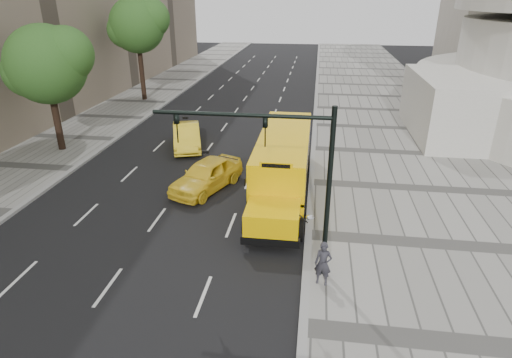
# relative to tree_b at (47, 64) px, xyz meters

# --- Properties ---
(ground) EXTENTS (140.00, 140.00, 0.00)m
(ground) POSITION_rel_tree_b_xyz_m (10.41, -3.12, -5.66)
(ground) COLOR black
(ground) RESTS_ON ground
(sidewalk_museum) EXTENTS (12.00, 140.00, 0.15)m
(sidewalk_museum) POSITION_rel_tree_b_xyz_m (22.41, -3.12, -5.59)
(sidewalk_museum) COLOR gray
(sidewalk_museum) RESTS_ON ground
(sidewalk_far) EXTENTS (6.00, 140.00, 0.15)m
(sidewalk_far) POSITION_rel_tree_b_xyz_m (-0.59, -3.12, -5.59)
(sidewalk_far) COLOR gray
(sidewalk_far) RESTS_ON ground
(curb_museum) EXTENTS (0.30, 140.00, 0.15)m
(curb_museum) POSITION_rel_tree_b_xyz_m (16.41, -3.12, -5.59)
(curb_museum) COLOR gray
(curb_museum) RESTS_ON ground
(curb_far) EXTENTS (0.30, 140.00, 0.15)m
(curb_far) POSITION_rel_tree_b_xyz_m (2.41, -3.12, -5.59)
(curb_far) COLOR gray
(curb_far) RESTS_ON ground
(tree_b) EXTENTS (5.43, 4.83, 8.03)m
(tree_b) POSITION_rel_tree_b_xyz_m (0.00, 0.00, 0.00)
(tree_b) COLOR black
(tree_b) RESTS_ON ground
(tree_c) EXTENTS (5.59, 4.97, 9.43)m
(tree_c) POSITION_rel_tree_b_xyz_m (0.00, 14.49, 1.32)
(tree_c) COLOR black
(tree_c) RESTS_ON ground
(school_bus) EXTENTS (2.96, 11.56, 3.19)m
(school_bus) POSITION_rel_tree_b_xyz_m (14.91, -4.07, -3.90)
(school_bus) COLOR #FFC300
(school_bus) RESTS_ON ground
(taxi_near) EXTENTS (3.61, 5.17, 1.63)m
(taxi_near) POSITION_rel_tree_b_xyz_m (10.90, -4.49, -4.85)
(taxi_near) COLOR yellow
(taxi_near) RESTS_ON ground
(taxi_far) EXTENTS (3.13, 5.17, 1.61)m
(taxi_far) POSITION_rel_tree_b_xyz_m (7.94, 1.79, -4.86)
(taxi_far) COLOR yellow
(taxi_far) RESTS_ON ground
(pedestrian) EXTENTS (0.66, 0.50, 1.65)m
(pedestrian) POSITION_rel_tree_b_xyz_m (16.98, -12.01, -4.69)
(pedestrian) COLOR #2D2C34
(pedestrian) RESTS_ON sidewalk_museum
(traffic_signal) EXTENTS (6.18, 0.36, 6.40)m
(traffic_signal) POSITION_rel_tree_b_xyz_m (15.60, -11.28, -1.57)
(traffic_signal) COLOR black
(traffic_signal) RESTS_ON ground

